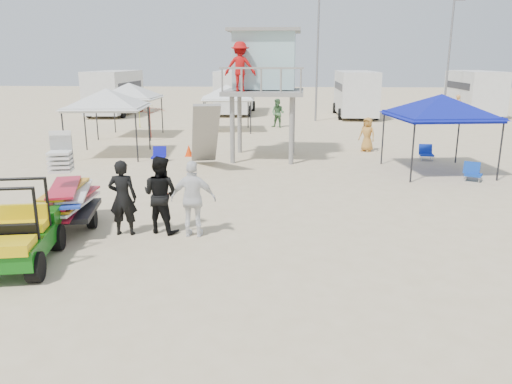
# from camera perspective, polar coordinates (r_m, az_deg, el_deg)

# --- Properties ---
(ground) EXTENTS (140.00, 140.00, 0.00)m
(ground) POSITION_cam_1_polar(r_m,az_deg,el_deg) (8.63, -4.77, -13.53)
(ground) COLOR beige
(ground) RESTS_ON ground
(utility_cart) EXTENTS (1.56, 2.46, 1.73)m
(utility_cart) POSITION_cam_1_polar(r_m,az_deg,el_deg) (11.15, -25.70, -3.81)
(utility_cart) COLOR #0D560F
(utility_cart) RESTS_ON ground
(surf_trailer) EXTENTS (1.62, 2.48, 2.16)m
(surf_trailer) POSITION_cam_1_polar(r_m,az_deg,el_deg) (13.11, -20.84, -0.30)
(surf_trailer) COLOR black
(surf_trailer) RESTS_ON ground
(man_left) EXTENTS (0.69, 0.48, 1.83)m
(man_left) POSITION_cam_1_polar(r_m,az_deg,el_deg) (12.28, -14.98, -0.65)
(man_left) COLOR black
(man_left) RESTS_ON ground
(man_mid) EXTENTS (1.10, 0.97, 1.89)m
(man_mid) POSITION_cam_1_polar(r_m,az_deg,el_deg) (12.26, -10.86, -0.29)
(man_mid) COLOR black
(man_mid) RESTS_ON ground
(man_right) EXTENTS (1.08, 0.45, 1.83)m
(man_right) POSITION_cam_1_polar(r_m,az_deg,el_deg) (11.84, -7.17, -0.81)
(man_right) COLOR white
(man_right) RESTS_ON ground
(lifeguard_tower) EXTENTS (3.31, 3.31, 5.18)m
(lifeguard_tower) POSITION_cam_1_polar(r_m,az_deg,el_deg) (21.20, 0.70, 14.28)
(lifeguard_tower) COLOR gray
(lifeguard_tower) RESTS_ON ground
(canopy_blue) EXTENTS (3.71, 3.71, 3.28)m
(canopy_blue) POSITION_cam_1_polar(r_m,az_deg,el_deg) (19.61, 20.44, 10.02)
(canopy_blue) COLOR black
(canopy_blue) RESTS_ON ground
(canopy_white_a) EXTENTS (3.39, 3.39, 3.31)m
(canopy_white_a) POSITION_cam_1_polar(r_m,az_deg,el_deg) (22.58, -16.76, 10.91)
(canopy_white_a) COLOR black
(canopy_white_a) RESTS_ON ground
(canopy_white_b) EXTENTS (2.97, 2.97, 3.28)m
(canopy_white_b) POSITION_cam_1_polar(r_m,az_deg,el_deg) (28.15, -14.33, 11.71)
(canopy_white_b) COLOR black
(canopy_white_b) RESTS_ON ground
(canopy_white_c) EXTENTS (3.11, 3.11, 3.08)m
(canopy_white_c) POSITION_cam_1_polar(r_m,az_deg,el_deg) (29.45, -3.37, 11.87)
(canopy_white_c) COLOR black
(canopy_white_c) RESTS_ON ground
(umbrella_a) EXTENTS (2.25, 2.28, 1.71)m
(umbrella_a) POSITION_cam_1_polar(r_m,az_deg,el_deg) (27.44, -12.03, 7.82)
(umbrella_a) COLOR red
(umbrella_a) RESTS_ON ground
(umbrella_b) EXTENTS (2.24, 2.26, 1.62)m
(umbrella_b) POSITION_cam_1_polar(r_m,az_deg,el_deg) (31.64, -13.18, 8.59)
(umbrella_b) COLOR yellow
(umbrella_b) RESTS_ON ground
(cone_near) EXTENTS (0.34, 0.34, 0.50)m
(cone_near) POSITION_cam_1_polar(r_m,az_deg,el_deg) (15.72, -10.59, 0.48)
(cone_near) COLOR red
(cone_near) RESTS_ON ground
(cone_far) EXTENTS (0.34, 0.34, 0.50)m
(cone_far) POSITION_cam_1_polar(r_m,az_deg,el_deg) (22.01, -7.69, 4.72)
(cone_far) COLOR #F33807
(cone_far) RESTS_ON ground
(beach_chair_a) EXTENTS (0.58, 0.62, 0.64)m
(beach_chair_a) POSITION_cam_1_polar(r_m,az_deg,el_deg) (20.92, -11.03, 4.22)
(beach_chair_a) COLOR #0E1098
(beach_chair_a) RESTS_ON ground
(beach_chair_b) EXTENTS (0.57, 0.61, 0.64)m
(beach_chair_b) POSITION_cam_1_polar(r_m,az_deg,el_deg) (22.24, 18.85, 4.32)
(beach_chair_b) COLOR #0F2CAC
(beach_chair_b) RESTS_ON ground
(beach_chair_c) EXTENTS (0.71, 0.78, 0.64)m
(beach_chair_c) POSITION_cam_1_polar(r_m,az_deg,el_deg) (18.97, 23.50, 2.16)
(beach_chair_c) COLOR #0E399D
(beach_chair_c) RESTS_ON ground
(rv_far_left) EXTENTS (2.64, 6.80, 3.25)m
(rv_far_left) POSITION_cam_1_polar(r_m,az_deg,el_deg) (39.81, -15.88, 11.08)
(rv_far_left) COLOR silver
(rv_far_left) RESTS_ON ground
(rv_mid_left) EXTENTS (2.65, 6.50, 3.25)m
(rv_mid_left) POSITION_cam_1_polar(r_m,az_deg,el_deg) (39.28, -2.40, 11.58)
(rv_mid_left) COLOR silver
(rv_mid_left) RESTS_ON ground
(rv_mid_right) EXTENTS (2.64, 7.00, 3.25)m
(rv_mid_right) POSITION_cam_1_polar(r_m,az_deg,el_deg) (37.87, 11.29, 11.18)
(rv_mid_right) COLOR silver
(rv_mid_right) RESTS_ON ground
(rv_far_right) EXTENTS (2.64, 6.60, 3.25)m
(rv_far_right) POSITION_cam_1_polar(r_m,az_deg,el_deg) (41.43, 23.67, 10.54)
(rv_far_right) COLOR silver
(rv_far_right) RESTS_ON ground
(light_pole_left) EXTENTS (0.14, 0.14, 8.00)m
(light_pole_left) POSITION_cam_1_polar(r_m,az_deg,el_deg) (34.54, 7.02, 14.67)
(light_pole_left) COLOR slate
(light_pole_left) RESTS_ON ground
(light_pole_right) EXTENTS (0.14, 0.14, 8.00)m
(light_pole_right) POSITION_cam_1_polar(r_m,az_deg,el_deg) (37.58, 21.14, 13.83)
(light_pole_right) COLOR slate
(light_pole_right) RESTS_ON ground
(distant_beachgoers) EXTENTS (13.25, 13.70, 1.76)m
(distant_beachgoers) POSITION_cam_1_polar(r_m,az_deg,el_deg) (30.08, 10.11, 8.51)
(distant_beachgoers) COLOR #BB8035
(distant_beachgoers) RESTS_ON ground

